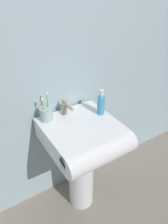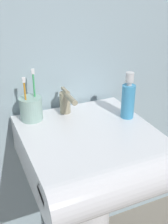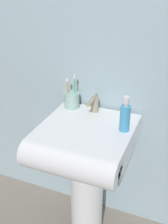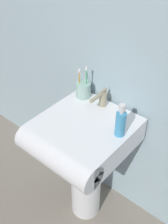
# 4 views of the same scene
# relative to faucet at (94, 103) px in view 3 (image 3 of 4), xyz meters

# --- Properties ---
(wall_back) EXTENTS (5.00, 0.05, 2.40)m
(wall_back) POSITION_rel_faucet_xyz_m (0.02, 0.11, 0.34)
(wall_back) COLOR #9EB7C1
(wall_back) RESTS_ON ground
(sink_pedestal) EXTENTS (0.20, 0.20, 0.66)m
(sink_pedestal) POSITION_rel_faucet_xyz_m (0.02, -0.16, -0.53)
(sink_pedestal) COLOR white
(sink_pedestal) RESTS_ON ground
(sink_basin) EXTENTS (0.48, 0.54, 0.15)m
(sink_basin) POSITION_rel_faucet_xyz_m (0.02, -0.22, -0.13)
(sink_basin) COLOR white
(sink_basin) RESTS_ON sink_pedestal
(faucet) EXTENTS (0.05, 0.14, 0.11)m
(faucet) POSITION_rel_faucet_xyz_m (0.00, 0.00, 0.00)
(faucet) COLOR tan
(faucet) RESTS_ON sink_basin
(toothbrush_cup) EXTENTS (0.09, 0.09, 0.21)m
(toothbrush_cup) POSITION_rel_faucet_xyz_m (-0.14, 0.01, -0.01)
(toothbrush_cup) COLOR #99BFB2
(toothbrush_cup) RESTS_ON sink_basin
(soap_bottle) EXTENTS (0.05, 0.05, 0.19)m
(soap_bottle) POSITION_rel_faucet_xyz_m (0.21, -0.13, 0.02)
(soap_bottle) COLOR #3F99CC
(soap_bottle) RESTS_ON sink_basin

